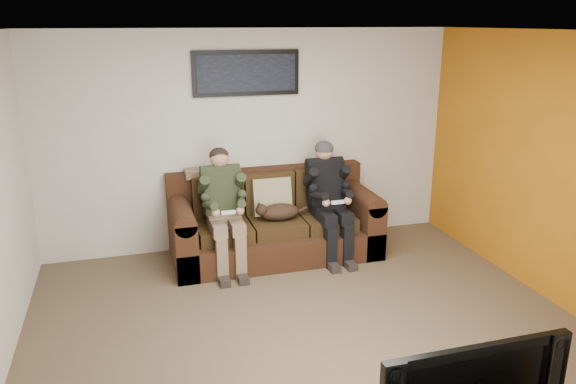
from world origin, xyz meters
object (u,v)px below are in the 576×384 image
object	(u,v)px
person_left	(223,202)
framed_poster	(246,73)
cat	(278,212)
person_right	(328,192)
sofa	(273,224)

from	to	relation	value
person_left	framed_poster	xyz separation A→B (m)	(0.42, 0.58, 1.34)
cat	person_left	bearing A→B (deg)	-177.81
person_left	person_right	size ratio (longest dim) A/B	0.99
person_left	person_right	world-z (taller)	person_right
person_right	person_left	bearing A→B (deg)	-179.98
person_right	cat	distance (m)	0.63
sofa	person_right	size ratio (longest dim) A/B	1.78
person_right	cat	xyz separation A→B (m)	(-0.60, 0.02, -0.18)
sofa	framed_poster	size ratio (longest dim) A/B	1.91
sofa	person_left	distance (m)	0.76
sofa	cat	bearing A→B (deg)	-85.41
sofa	person_right	xyz separation A→B (m)	(0.62, -0.20, 0.39)
person_right	framed_poster	world-z (taller)	framed_poster
person_left	sofa	bearing A→B (deg)	18.04
person_left	cat	xyz separation A→B (m)	(0.63, 0.02, -0.18)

